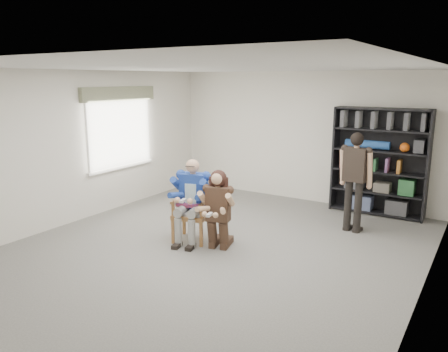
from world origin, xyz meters
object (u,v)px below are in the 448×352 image
Objects in this scene: kneeling_woman at (218,211)px; bookshelf at (379,162)px; standing_man at (354,183)px; armchair at (192,210)px; seated_man at (192,200)px.

kneeling_woman is 3.68m from bookshelf.
bookshelf is 1.31m from standing_man.
bookshelf is (2.23, 3.15, 0.52)m from armchair.
kneeling_woman is 0.72× the size of standing_man.
kneeling_woman is 2.52m from standing_man.
armchair is at bearing -104.57° from seated_man.
armchair is at bearing 153.75° from kneeling_woman.
standing_man reaches higher than kneeling_woman.
armchair is at bearing -125.30° from bookshelf.
standing_man is at bearing -94.54° from bookshelf.
kneeling_woman is at bearing -26.25° from seated_man.
seated_man is at bearing 75.43° from armchair.
seated_man reaches higher than kneeling_woman.
seated_man is at bearing 153.75° from kneeling_woman.
seated_man is 0.79× the size of standing_man.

